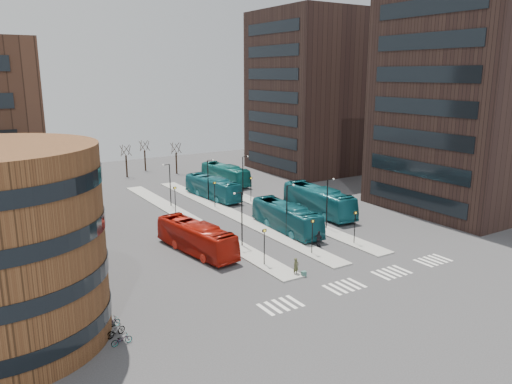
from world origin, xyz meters
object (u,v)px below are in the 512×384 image
commuter_b (319,239)px  bicycle_far (111,323)px  teal_bus_a (286,217)px  traveller (296,267)px  bicycle_mid (116,330)px  teal_bus_c (319,200)px  teal_bus_b (213,188)px  bicycle_near (122,339)px  teal_bus_d (225,174)px  commuter_c (306,238)px  red_bus (196,237)px  commuter_a (237,244)px  suitcase (304,274)px

commuter_b → bicycle_far: size_ratio=1.05×
teal_bus_a → traveller: teal_bus_a is taller
teal_bus_a → traveller: size_ratio=7.08×
bicycle_mid → bicycle_far: 1.30m
teal_bus_c → bicycle_far: 37.02m
teal_bus_b → bicycle_near: teal_bus_b is taller
teal_bus_a → teal_bus_c: (8.12, 3.85, 0.16)m
teal_bus_d → commuter_c: 33.67m
commuter_c → bicycle_mid: size_ratio=1.09×
red_bus → commuter_a: (3.73, -2.15, -0.84)m
suitcase → teal_bus_c: teal_bus_c is taller
teal_bus_b → traveller: (-7.10, -30.76, -0.81)m
red_bus → teal_bus_a: bearing=-3.7°
commuter_b → bicycle_mid: 25.73m
suitcase → red_bus: bearing=118.4°
commuter_a → bicycle_far: (-16.31, -9.38, -0.35)m
commuter_b → teal_bus_b: bearing=-18.0°
commuter_c → teal_bus_d: bearing=-158.3°
teal_bus_b → bicycle_far: 40.29m
teal_bus_d → commuter_a: bearing=-120.1°
teal_bus_a → bicycle_near: (-25.06, -15.16, -1.28)m
red_bus → commuter_b: 13.39m
bicycle_mid → teal_bus_d: bearing=-58.4°
commuter_a → bicycle_far: bearing=16.5°
suitcase → traveller: bearing=120.2°
teal_bus_d → teal_bus_c: bearing=-89.5°
commuter_c → teal_bus_c: bearing=170.0°
teal_bus_a → teal_bus_d: 27.98m
commuter_a → commuter_b: (8.39, -3.51, 0.10)m
teal_bus_b → bicycle_mid: 41.32m
teal_bus_c → bicycle_near: size_ratio=8.65×
teal_bus_b → bicycle_mid: size_ratio=7.45×
teal_bus_b → teal_bus_d: (6.64, 8.12, 0.00)m
commuter_b → bicycle_mid: size_ratio=1.12×
red_bus → commuter_c: size_ratio=6.74×
commuter_a → bicycle_near: 20.26m
teal_bus_c → bicycle_far: size_ratio=7.79×
commuter_a → bicycle_near: (-16.31, -12.02, -0.39)m
teal_bus_b → commuter_b: teal_bus_b is taller
teal_bus_a → red_bus: bearing=-172.8°
commuter_a → red_bus: bearing=-43.3°
commuter_a → bicycle_far: size_ratio=0.94×
suitcase → commuter_a: commuter_a is taller
teal_bus_d → bicycle_near: (-31.59, -42.37, -1.26)m
teal_bus_c → suitcase: bearing=-129.1°
teal_bus_a → commuter_b: size_ratio=6.74×
suitcase → teal_bus_d: teal_bus_d is taller
teal_bus_c → bicycle_mid: (-33.18, -17.67, -1.36)m
teal_bus_a → bicycle_mid: teal_bus_a is taller
teal_bus_a → bicycle_near: bearing=-146.2°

